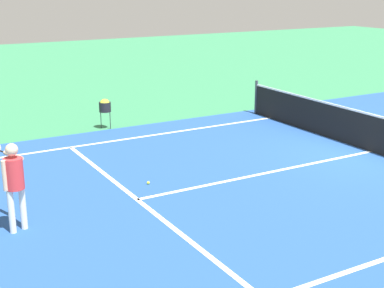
% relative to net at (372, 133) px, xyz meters
% --- Properties ---
extents(ground_plane, '(60.00, 60.00, 0.00)m').
position_rel_net_xyz_m(ground_plane, '(0.00, 0.00, -0.49)').
color(ground_plane, '#337F51').
extents(court_surface_inbounds, '(10.62, 24.40, 0.00)m').
position_rel_net_xyz_m(court_surface_inbounds, '(0.00, 0.00, -0.49)').
color(court_surface_inbounds, '#234C93').
rests_on(court_surface_inbounds, ground_plane).
extents(line_sideline_left, '(0.10, 11.89, 0.01)m').
position_rel_net_xyz_m(line_sideline_left, '(-4.11, -5.95, -0.49)').
color(line_sideline_left, white).
rests_on(line_sideline_left, ground_plane).
extents(line_service_near, '(8.22, 0.10, 0.01)m').
position_rel_net_xyz_m(line_service_near, '(0.00, -6.40, -0.49)').
color(line_service_near, white).
rests_on(line_service_near, ground_plane).
extents(line_center_service, '(0.10, 6.40, 0.01)m').
position_rel_net_xyz_m(line_center_service, '(0.00, -3.20, -0.49)').
color(line_center_service, white).
rests_on(line_center_service, ground_plane).
extents(net, '(9.79, 0.09, 1.07)m').
position_rel_net_xyz_m(net, '(0.00, 0.00, 0.00)').
color(net, '#33383D').
rests_on(net, ground_plane).
extents(player_near, '(1.18, 0.43, 1.55)m').
position_rel_net_xyz_m(player_near, '(0.24, -8.74, 0.46)').
color(player_near, white).
rests_on(player_near, ground_plane).
extents(ball_hopper, '(0.34, 0.34, 0.87)m').
position_rel_net_xyz_m(ball_hopper, '(-5.45, -4.91, 0.18)').
color(ball_hopper, black).
rests_on(ball_hopper, ground_plane).
extents(tennis_ball_mid_court, '(0.07, 0.07, 0.07)m').
position_rel_net_xyz_m(tennis_ball_mid_court, '(-0.67, -5.84, -0.46)').
color(tennis_ball_mid_court, '#CCE033').
rests_on(tennis_ball_mid_court, ground_plane).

